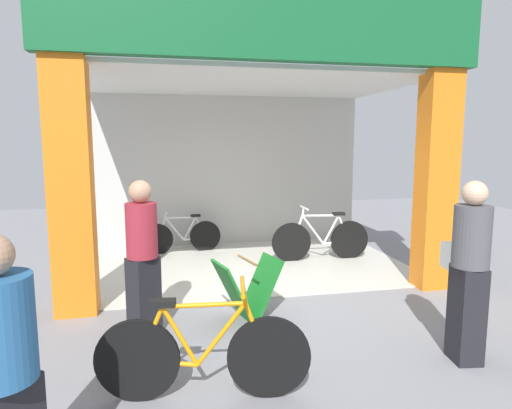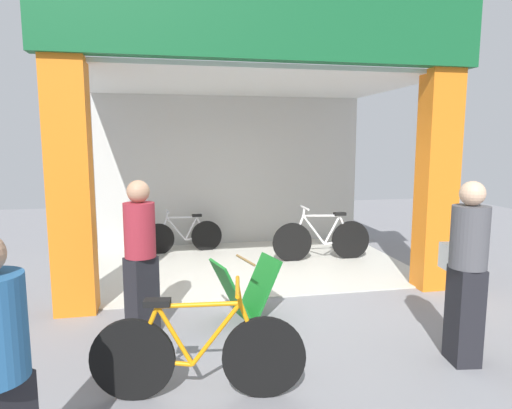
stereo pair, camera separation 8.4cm
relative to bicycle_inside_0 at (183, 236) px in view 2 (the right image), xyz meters
The scene contains 8 objects.
ground_plane 2.92m from the bicycle_inside_0, 69.37° to the right, with size 18.55×18.55×0.00m, color gray.
shop_facade 2.27m from the bicycle_inside_0, 46.50° to the right, with size 5.48×3.67×3.87m.
bicycle_inside_0 is the anchor object (origin of this frame).
bicycle_inside_1 2.58m from the bicycle_inside_0, 23.53° to the right, with size 1.75×0.48×0.96m.
bicycle_parked_0 4.86m from the bicycle_inside_0, 90.55° to the right, with size 1.72×0.47×0.95m.
sandwich_board_sign 3.41m from the bicycle_inside_0, 79.82° to the right, with size 0.82×0.65×0.74m.
pedestrian_1 5.34m from the bicycle_inside_0, 62.68° to the right, with size 0.37×0.62×1.72m.
pedestrian_2 3.57m from the bicycle_inside_0, 99.03° to the right, with size 0.46×0.46×1.67m.
Camera 2 is at (-1.26, -5.51, 2.06)m, focal length 31.00 mm.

